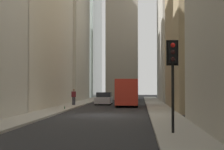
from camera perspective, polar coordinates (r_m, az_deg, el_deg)
ground_plane at (r=29.29m, az=-1.37°, el=-5.77°), size 135.00×135.00×0.00m
sidewalk_right at (r=30.05m, az=-9.98°, el=-5.50°), size 90.00×2.20×0.14m
sidewalk_left at (r=29.20m, az=7.50°, el=-5.63°), size 90.00×2.20×0.14m
building_left_far at (r=60.39m, az=11.56°, el=6.97°), size 17.47×10.50×22.16m
building_right_far at (r=60.88m, az=-8.76°, el=8.17°), size 13.85×10.50×24.85m
delivery_truck at (r=41.75m, az=2.20°, el=-2.51°), size 6.46×2.25×2.84m
sedan_silver at (r=45.64m, az=-1.17°, el=-3.43°), size 4.30×1.78×1.42m
traffic_light_foreground at (r=17.22m, az=8.68°, el=1.53°), size 0.43×0.52×3.98m
pedestrian at (r=42.05m, az=-5.50°, el=-3.05°), size 0.26×0.44×1.68m
discarded_bottle at (r=34.85m, az=-6.79°, el=-4.68°), size 0.07×0.07×0.27m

